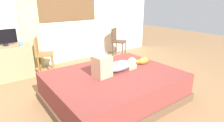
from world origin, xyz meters
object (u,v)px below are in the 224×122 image
object	(u,v)px
cat	(143,61)
chair_by_desk	(42,52)
desk	(9,62)
tv_monitor	(5,37)
chair_spare	(117,40)
cup	(21,44)
person_lying	(115,66)
bed	(114,87)

from	to	relation	value
cat	chair_by_desk	world-z (taller)	chair_by_desk
cat	desk	distance (m)	2.91
tv_monitor	chair_spare	world-z (taller)	tv_monitor
tv_monitor	cup	xyz separation A→B (m)	(0.26, -0.22, -0.14)
person_lying	chair_by_desk	world-z (taller)	chair_by_desk
chair_by_desk	tv_monitor	bearing A→B (deg)	168.80
cat	bed	bearing A→B (deg)	-175.49
cat	desk	xyz separation A→B (m)	(-1.99, 2.11, -0.19)
desk	chair_by_desk	bearing A→B (deg)	-11.28
person_lying	chair_spare	size ratio (longest dim) A/B	1.10
cup	chair_spare	xyz separation A→B (m)	(2.72, 0.15, -0.27)
cup	cat	bearing A→B (deg)	-47.38
cat	chair_spare	distance (m)	2.27
chair_by_desk	chair_spare	xyz separation A→B (m)	(2.30, 0.07, 0.00)
person_lying	chair_spare	world-z (taller)	chair_spare
desk	cat	bearing A→B (deg)	-46.63
cat	chair_spare	size ratio (longest dim) A/B	0.42
bed	desk	bearing A→B (deg)	120.23
bed	chair_by_desk	distance (m)	2.13
cat	cup	distance (m)	2.57
bed	desk	distance (m)	2.51
bed	chair_by_desk	world-z (taller)	chair_by_desk
chair_by_desk	cat	bearing A→B (deg)	-56.29
desk	tv_monitor	bearing A→B (deg)	180.00
desk	cup	bearing A→B (deg)	-40.94
person_lying	chair_spare	bearing A→B (deg)	50.89
desk	cup	xyz separation A→B (m)	(0.25, -0.22, 0.41)
bed	tv_monitor	world-z (taller)	tv_monitor
desk	chair_by_desk	xyz separation A→B (m)	(0.67, -0.13, 0.14)
person_lying	cat	bearing A→B (deg)	0.50
cup	chair_by_desk	xyz separation A→B (m)	(0.42, 0.09, -0.27)
cup	chair_spare	world-z (taller)	chair_spare
desk	tv_monitor	world-z (taller)	tv_monitor
bed	cup	size ratio (longest dim) A/B	27.12
person_lying	tv_monitor	world-z (taller)	tv_monitor
desk	chair_spare	bearing A→B (deg)	-1.31
cat	tv_monitor	world-z (taller)	tv_monitor
bed	tv_monitor	xyz separation A→B (m)	(-1.27, 2.17, 0.68)
tv_monitor	bed	bearing A→B (deg)	-59.67
tv_monitor	cup	distance (m)	0.37
desk	tv_monitor	distance (m)	0.55
cat	tv_monitor	xyz separation A→B (m)	(-2.00, 2.11, 0.36)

